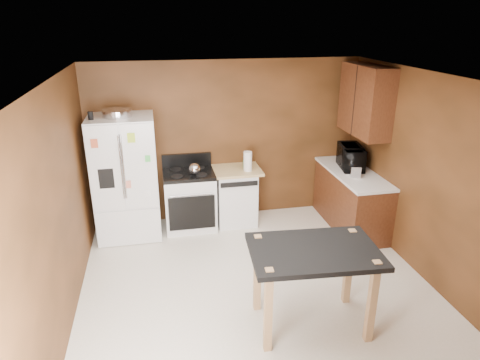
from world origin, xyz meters
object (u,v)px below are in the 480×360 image
object	(u,v)px
refrigerator	(126,178)
toaster	(355,170)
microwave	(351,158)
roasting_pan	(117,113)
dishwasher	(235,195)
island	(313,261)
kettle	(194,169)
gas_range	(190,199)
paper_towel	(248,161)
green_canister	(246,163)
pen_cup	(91,116)

from	to	relation	value
refrigerator	toaster	bearing A→B (deg)	-9.90
microwave	roasting_pan	bearing A→B (deg)	95.70
microwave	dishwasher	distance (m)	1.87
toaster	refrigerator	size ratio (longest dim) A/B	0.13
microwave	island	distance (m)	2.67
kettle	dishwasher	size ratio (longest dim) A/B	0.20
island	refrigerator	bearing A→B (deg)	128.18
refrigerator	gas_range	bearing A→B (deg)	3.81
paper_towel	gas_range	bearing A→B (deg)	175.24
green_canister	gas_range	size ratio (longest dim) A/B	0.10
green_canister	island	distance (m)	2.63
roasting_pan	refrigerator	bearing A→B (deg)	-12.67
toaster	green_canister	bearing A→B (deg)	170.64
microwave	gas_range	distance (m)	2.55
kettle	dishwasher	distance (m)	0.85
kettle	gas_range	distance (m)	0.55
refrigerator	green_canister	bearing A→B (deg)	4.80
roasting_pan	microwave	xyz separation A→B (m)	(3.41, -0.24, -0.79)
kettle	microwave	bearing A→B (deg)	-4.06
kettle	microwave	world-z (taller)	microwave
island	microwave	bearing A→B (deg)	57.48
roasting_pan	gas_range	bearing A→B (deg)	3.27
gas_range	toaster	bearing A→B (deg)	-14.94
gas_range	kettle	bearing A→B (deg)	-56.86
dishwasher	island	size ratio (longest dim) A/B	0.66
pen_cup	microwave	world-z (taller)	pen_cup
toaster	gas_range	bearing A→B (deg)	-178.01
pen_cup	green_canister	xyz separation A→B (m)	(2.18, 0.26, -0.91)
dishwasher	roasting_pan	bearing A→B (deg)	-177.31
refrigerator	kettle	bearing A→B (deg)	-3.64
roasting_pan	toaster	bearing A→B (deg)	-9.92
pen_cup	toaster	world-z (taller)	pen_cup
pen_cup	dishwasher	xyz separation A→B (m)	(1.99, 0.19, -1.40)
kettle	gas_range	size ratio (longest dim) A/B	0.16
gas_range	island	xyz separation A→B (m)	(1.04, -2.53, 0.31)
kettle	refrigerator	world-z (taller)	refrigerator
gas_range	refrigerator	bearing A→B (deg)	-176.19
paper_towel	dishwasher	bearing A→B (deg)	150.46
paper_towel	refrigerator	size ratio (longest dim) A/B	0.17
roasting_pan	kettle	xyz separation A→B (m)	(1.02, -0.07, -0.86)
refrigerator	dishwasher	bearing A→B (deg)	2.99
roasting_pan	microwave	world-z (taller)	roasting_pan
pen_cup	microwave	xyz separation A→B (m)	(3.74, -0.13, -0.79)
toaster	microwave	xyz separation A→B (m)	(0.09, 0.34, 0.07)
gas_range	dishwasher	bearing A→B (deg)	1.94
pen_cup	green_canister	bearing A→B (deg)	6.73
toaster	pen_cup	bearing A→B (deg)	-170.39
pen_cup	microwave	size ratio (longest dim) A/B	0.19
kettle	pen_cup	bearing A→B (deg)	-178.24
microwave	dishwasher	xyz separation A→B (m)	(-1.74, 0.32, -0.61)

